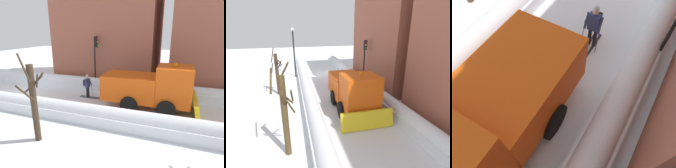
# 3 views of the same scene
# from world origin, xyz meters

# --- Properties ---
(ground_plane) EXTENTS (80.00, 80.00, 0.00)m
(ground_plane) POSITION_xyz_m (0.00, 10.00, 0.00)
(ground_plane) COLOR white
(plow_truck) EXTENTS (3.20, 5.98, 3.12)m
(plow_truck) POSITION_xyz_m (-0.21, 10.28, 1.48)
(plow_truck) COLOR #DB510F
(plow_truck) RESTS_ON ground
(skier) EXTENTS (0.62, 1.80, 1.81)m
(skier) POSITION_xyz_m (-0.79, 5.50, 1.00)
(skier) COLOR black
(skier) RESTS_ON ground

